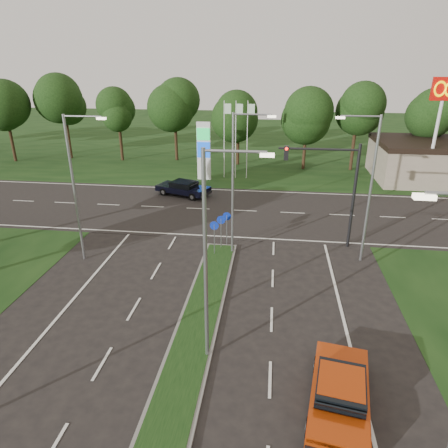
# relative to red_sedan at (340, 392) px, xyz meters

# --- Properties ---
(verge_far) EXTENTS (160.00, 50.00, 0.02)m
(verge_far) POSITION_rel_red_sedan_xyz_m (-6.00, 51.06, -0.72)
(verge_far) COLOR black
(verge_far) RESTS_ON ground
(cross_road) EXTENTS (160.00, 12.00, 0.02)m
(cross_road) POSITION_rel_red_sedan_xyz_m (-6.00, 20.06, -0.72)
(cross_road) COLOR black
(cross_road) RESTS_ON ground
(median_kerb) EXTENTS (2.00, 26.00, 0.12)m
(median_kerb) POSITION_rel_red_sedan_xyz_m (-6.00, 0.06, -0.66)
(median_kerb) COLOR slate
(median_kerb) RESTS_ON ground
(streetlight_median_near) EXTENTS (2.53, 0.22, 9.00)m
(streetlight_median_near) POSITION_rel_red_sedan_xyz_m (-5.00, 2.06, 4.36)
(streetlight_median_near) COLOR gray
(streetlight_median_near) RESTS_ON ground
(streetlight_median_far) EXTENTS (2.53, 0.22, 9.00)m
(streetlight_median_far) POSITION_rel_red_sedan_xyz_m (-5.00, 12.06, 4.36)
(streetlight_median_far) COLOR gray
(streetlight_median_far) RESTS_ON ground
(streetlight_left_far) EXTENTS (2.53, 0.22, 9.00)m
(streetlight_left_far) POSITION_rel_red_sedan_xyz_m (-14.30, 10.06, 4.36)
(streetlight_left_far) COLOR gray
(streetlight_left_far) RESTS_ON ground
(streetlight_right_far) EXTENTS (2.53, 0.22, 9.00)m
(streetlight_right_far) POSITION_rel_red_sedan_xyz_m (2.80, 12.06, 4.36)
(streetlight_right_far) COLOR gray
(streetlight_right_far) RESTS_ON ground
(traffic_signal) EXTENTS (5.10, 0.42, 7.00)m
(traffic_signal) POSITION_rel_red_sedan_xyz_m (1.19, 14.06, 3.93)
(traffic_signal) COLOR black
(traffic_signal) RESTS_ON ground
(median_signs) EXTENTS (1.16, 1.76, 2.38)m
(median_signs) POSITION_rel_red_sedan_xyz_m (-6.00, 12.46, 0.99)
(median_signs) COLOR gray
(median_signs) RESTS_ON ground
(gas_pylon) EXTENTS (5.80, 1.26, 8.00)m
(gas_pylon) POSITION_rel_red_sedan_xyz_m (-9.78, 29.11, 2.48)
(gas_pylon) COLOR silver
(gas_pylon) RESTS_ON ground
(mcdonalds_sign) EXTENTS (2.20, 0.47, 10.40)m
(mcdonalds_sign) POSITION_rel_red_sedan_xyz_m (12.00, 28.03, 7.27)
(mcdonalds_sign) COLOR silver
(mcdonalds_sign) RESTS_ON ground
(treeline_far) EXTENTS (6.00, 6.00, 9.90)m
(treeline_far) POSITION_rel_red_sedan_xyz_m (-5.89, 36.00, 6.11)
(treeline_far) COLOR black
(treeline_far) RESTS_ON ground
(red_sedan) EXTENTS (2.78, 5.13, 1.34)m
(red_sedan) POSITION_rel_red_sedan_xyz_m (0.00, 0.00, 0.00)
(red_sedan) COLOR #A02E08
(red_sedan) RESTS_ON ground
(navy_sedan) EXTENTS (5.35, 3.62, 1.36)m
(navy_sedan) POSITION_rel_red_sedan_xyz_m (-11.02, 23.51, 0.01)
(navy_sedan) COLOR black
(navy_sedan) RESTS_ON ground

